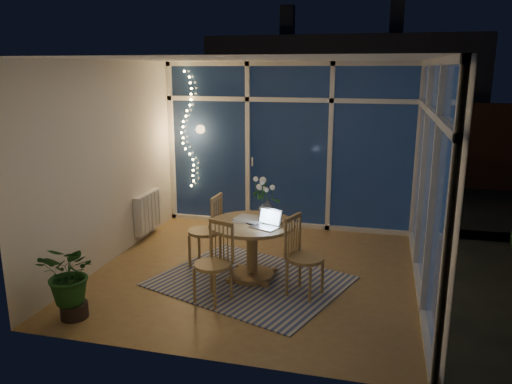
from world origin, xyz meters
TOP-DOWN VIEW (x-y plane):
  - floor at (0.00, 0.00)m, footprint 4.00×4.00m
  - ceiling at (0.00, 0.00)m, footprint 4.00×4.00m
  - wall_back at (0.00, 2.00)m, footprint 4.00×0.04m
  - wall_front at (0.00, -2.00)m, footprint 4.00×0.04m
  - wall_left at (-2.00, 0.00)m, footprint 0.04×4.00m
  - wall_right at (2.00, 0.00)m, footprint 0.04×4.00m
  - window_wall_back at (0.00, 1.96)m, footprint 4.00×0.10m
  - window_wall_right at (1.96, 0.00)m, footprint 0.10×4.00m
  - radiator at (-1.94, 0.90)m, footprint 0.10×0.70m
  - fairy_lights at (-1.65, 1.88)m, footprint 0.24×0.10m
  - garden_patio at (0.50, 5.00)m, footprint 12.00×6.00m
  - garden_fence at (0.00, 5.50)m, footprint 11.00×0.08m
  - neighbour_roof at (0.30, 8.50)m, footprint 7.00×3.00m
  - garden_shrubs at (-0.80, 3.40)m, footprint 0.90×0.90m
  - rug at (-0.03, -0.30)m, footprint 2.56×2.31m
  - dining_table at (-0.03, -0.20)m, footprint 1.34×1.34m
  - chair_left at (-0.73, 0.07)m, footprint 0.47×0.47m
  - chair_right at (0.67, -0.50)m, footprint 0.55×0.55m
  - chair_front at (-0.28, -0.91)m, footprint 0.54×0.54m
  - laptop at (0.17, -0.35)m, footprint 0.38×0.36m
  - flower_vase at (0.10, 0.07)m, footprint 0.26×0.26m
  - bowl at (0.26, -0.15)m, footprint 0.19×0.19m
  - newspapers at (-0.08, -0.09)m, footprint 0.44×0.38m
  - phone at (-0.04, -0.25)m, footprint 0.13×0.12m
  - potted_plant at (-1.55, -1.60)m, footprint 0.57×0.50m

SIDE VIEW (x-z plane):
  - garden_patio at x=0.50m, z-range -0.11..-0.01m
  - floor at x=0.00m, z-range 0.00..0.00m
  - rug at x=-0.03m, z-range 0.00..0.01m
  - dining_table at x=-0.03m, z-range 0.00..0.71m
  - potted_plant at x=-1.55m, z-range 0.00..0.76m
  - radiator at x=-1.94m, z-range 0.11..0.69m
  - garden_shrubs at x=-0.80m, z-range 0.00..0.90m
  - chair_front at x=-0.28m, z-range 0.00..0.90m
  - chair_right at x=0.67m, z-range 0.00..0.93m
  - chair_left at x=-0.73m, z-range 0.00..0.96m
  - phone at x=-0.04m, z-range 0.71..0.72m
  - newspapers at x=-0.08m, z-range 0.71..0.73m
  - bowl at x=0.26m, z-range 0.71..0.75m
  - flower_vase at x=0.10m, z-range 0.71..0.92m
  - laptop at x=0.17m, z-range 0.71..0.94m
  - garden_fence at x=0.00m, z-range 0.00..1.80m
  - wall_back at x=0.00m, z-range 0.00..2.60m
  - wall_front at x=0.00m, z-range 0.00..2.60m
  - wall_left at x=-2.00m, z-range 0.00..2.60m
  - wall_right at x=2.00m, z-range 0.00..2.60m
  - window_wall_back at x=0.00m, z-range 0.00..2.60m
  - window_wall_right at x=1.96m, z-range 0.00..2.60m
  - fairy_lights at x=-1.65m, z-range 0.60..2.45m
  - neighbour_roof at x=0.30m, z-range 1.10..3.30m
  - ceiling at x=0.00m, z-range 2.60..2.60m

